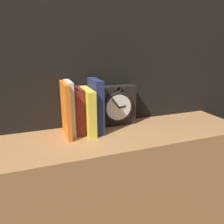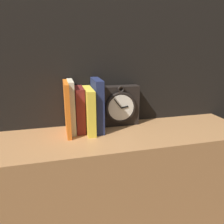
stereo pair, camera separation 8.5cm
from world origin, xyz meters
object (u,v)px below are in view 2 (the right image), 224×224
(clock, at_px, (119,106))
(book_slot3_yellow, at_px, (89,110))
(book_slot1_cream, at_px, (72,107))
(book_slot4_navy, at_px, (97,105))
(book_slot0_orange, at_px, (67,108))
(book_slot2_maroon, at_px, (79,110))

(clock, distance_m, book_slot3_yellow, 0.15)
(book_slot1_cream, distance_m, book_slot4_navy, 0.11)
(book_slot1_cream, relative_size, book_slot4_navy, 0.99)
(book_slot0_orange, relative_size, book_slot1_cream, 0.99)
(clock, height_order, book_slot2_maroon, same)
(book_slot1_cream, height_order, book_slot4_navy, book_slot4_navy)
(book_slot1_cream, bearing_deg, clock, 7.73)
(clock, bearing_deg, book_slot0_orange, -168.83)
(book_slot0_orange, distance_m, book_slot2_maroon, 0.06)
(book_slot0_orange, bearing_deg, book_slot3_yellow, -0.13)
(book_slot2_maroon, distance_m, book_slot4_navy, 0.08)
(book_slot0_orange, xyz_separation_m, book_slot4_navy, (0.12, 0.01, 0.00))
(book_slot0_orange, bearing_deg, book_slot4_navy, 3.63)
(book_slot3_yellow, distance_m, book_slot4_navy, 0.04)
(book_slot0_orange, xyz_separation_m, book_slot1_cream, (0.02, 0.02, 0.00))
(clock, distance_m, book_slot4_navy, 0.11)
(book_slot2_maroon, bearing_deg, book_slot3_yellow, -26.55)
(clock, xyz_separation_m, book_slot1_cream, (-0.21, -0.03, 0.02))
(book_slot2_maroon, height_order, book_slot3_yellow, book_slot2_maroon)
(book_slot0_orange, distance_m, book_slot4_navy, 0.13)
(book_slot2_maroon, relative_size, book_slot4_navy, 0.85)
(clock, relative_size, book_slot2_maroon, 1.00)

